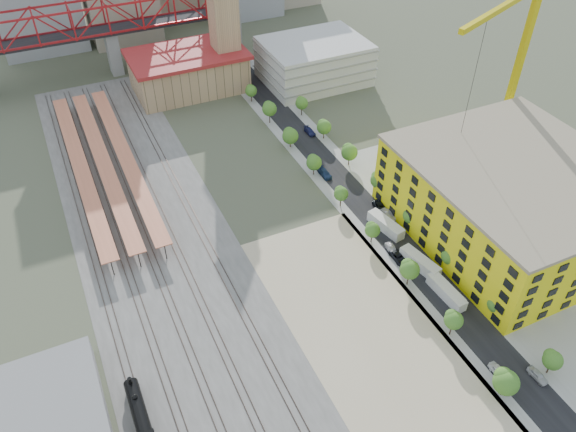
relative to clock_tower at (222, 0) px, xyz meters
name	(u,v)px	position (x,y,z in m)	size (l,w,h in m)	color
ground	(312,229)	(-8.00, -79.99, -28.70)	(400.00, 400.00, 0.00)	#474C38
ballast_strip	(149,227)	(-44.00, -62.49, -28.67)	(36.00, 165.00, 0.06)	#605E59
dirt_lot	(365,328)	(-12.00, -111.49, -28.67)	(28.00, 67.00, 0.06)	tan
street_asphalt	(340,179)	(8.00, -64.99, -28.67)	(12.00, 170.00, 0.06)	black
sidewalk_west	(322,184)	(2.50, -64.99, -28.68)	(3.00, 170.00, 0.04)	gray
sidewalk_east	(357,174)	(13.50, -64.99, -28.68)	(3.00, 170.00, 0.04)	gray
construction_pad	(513,227)	(37.00, -99.99, -28.67)	(50.00, 90.00, 0.06)	gray
rail_tracks	(142,229)	(-45.80, -62.49, -28.55)	(26.56, 160.00, 0.18)	#382B23
platform_canopies	(103,161)	(-49.00, -34.99, -24.70)	(16.00, 80.00, 4.12)	#DA7953
station_hall	(189,71)	(-13.00, 2.01, -22.03)	(38.00, 24.00, 13.10)	tan
clock_tower	(222,0)	(0.00, 0.00, 0.00)	(12.00, 12.00, 52.00)	tan
parking_garage	(314,61)	(28.00, -9.99, -21.70)	(34.00, 26.00, 14.00)	silver
truss_bridge	(107,21)	(-33.00, 25.01, -9.83)	(94.00, 9.60, 25.60)	gray
construction_building	(514,200)	(34.00, -99.99, -19.29)	(44.60, 50.60, 18.80)	yellow
street_trees	(359,200)	(8.00, -74.99, -28.70)	(15.40, 124.40, 8.00)	#326D20
distant_hills	(196,68)	(37.28, 180.01, -108.23)	(647.00, 264.00, 227.00)	#4C6B59
locomotive	(144,429)	(-58.00, -115.39, -26.59)	(2.93, 22.61, 5.65)	black
tower_crane	(520,43)	(51.60, -73.66, 5.38)	(48.39, 21.75, 55.22)	#D5BF0D
site_trailer_a	(448,294)	(8.00, -111.84, -27.40)	(2.49, 9.44, 2.58)	silver
site_trailer_b	(446,291)	(8.00, -111.06, -27.36)	(2.58, 9.80, 2.68)	silver
site_trailer_c	(420,262)	(8.00, -101.68, -27.28)	(2.72, 10.33, 2.83)	silver
site_trailer_d	(386,225)	(8.00, -87.58, -27.27)	(2.74, 10.40, 2.85)	silver
car_0	(499,372)	(5.00, -131.40, -27.92)	(1.83, 4.55, 1.55)	white
car_1	(391,249)	(5.00, -94.80, -27.96)	(1.56, 4.46, 1.47)	gray
car_2	(398,258)	(5.00, -97.77, -27.96)	(2.43, 5.28, 1.47)	black
car_3	(325,173)	(5.00, -61.84, -27.91)	(2.20, 5.41, 1.57)	navy
car_4	(538,376)	(11.00, -135.04, -27.97)	(1.73, 4.29, 1.46)	silver
car_5	(388,215)	(11.00, -83.94, -27.91)	(1.67, 4.80, 1.58)	#A1A1A6
car_6	(380,207)	(11.00, -80.36, -27.95)	(2.48, 5.38, 1.50)	black
car_7	(310,132)	(11.00, -40.79, -27.96)	(2.06, 5.06, 1.47)	#1A1E4C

